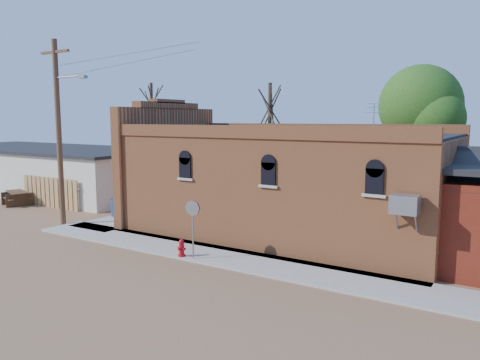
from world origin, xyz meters
The scene contains 14 objects.
ground centered at (0.00, 0.00, 0.00)m, with size 120.00×120.00×0.00m, color brown.
sidewalk_south centered at (1.50, 0.90, 0.04)m, with size 19.00×2.20×0.08m, color #9E9991.
sidewalk_west centered at (-6.30, 6.00, 0.04)m, with size 2.60×10.00×0.08m, color #9E9991.
brick_bar centered at (1.64, 5.49, 2.34)m, with size 16.40×7.97×6.30m.
storage_building centered at (-19.00, 8.00, 1.60)m, with size 20.40×8.40×3.17m.
wood_fence centered at (-12.80, 3.80, 0.90)m, with size 5.20×0.10×1.80m, color #A06C48, non-canonical shape.
utility_pole centered at (-8.14, 1.20, 4.77)m, with size 3.12×0.26×9.00m.
tree_bare_near centered at (-3.00, 13.00, 5.96)m, with size 2.80×2.80×7.65m.
tree_bare_far centered at (-14.00, 14.00, 6.36)m, with size 2.80×2.80×8.16m.
tree_leafy centered at (6.00, 13.50, 5.93)m, with size 4.40×4.40×8.15m.
fire_hydrant centered at (0.36, 0.00, 0.41)m, with size 0.39×0.38×0.66m.
stop_sign centered at (0.91, 0.00, 1.78)m, with size 0.60×0.15×2.21m.
trash_barrel centered at (-7.30, 3.89, 0.54)m, with size 0.59×0.59×0.92m, color navy.
picnic_table centered at (-15.18, 3.20, 0.55)m, with size 2.40×2.10×0.84m.
Camera 1 is at (11.42, -13.35, 5.26)m, focal length 35.00 mm.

